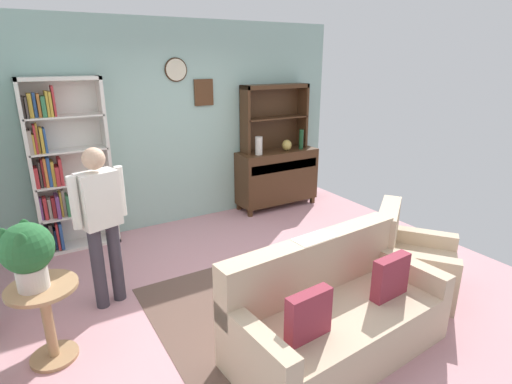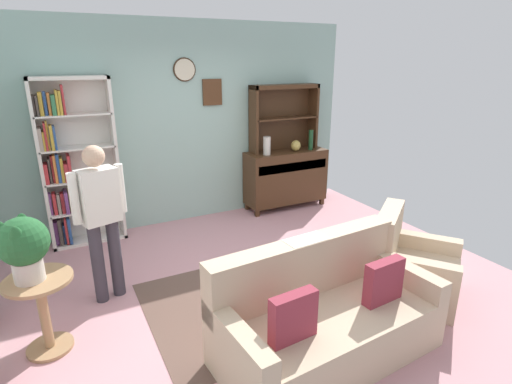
% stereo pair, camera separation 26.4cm
% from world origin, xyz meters
% --- Properties ---
extents(ground_plane, '(5.40, 4.60, 0.02)m').
position_xyz_m(ground_plane, '(0.00, 0.00, -0.01)').
color(ground_plane, '#C68C93').
extents(wall_back, '(5.00, 0.09, 2.80)m').
position_xyz_m(wall_back, '(0.00, 2.13, 1.41)').
color(wall_back, '#93B7AD').
rests_on(wall_back, ground_plane).
extents(area_rug, '(2.82, 1.67, 0.01)m').
position_xyz_m(area_rug, '(0.20, -0.30, 0.00)').
color(area_rug, brown).
rests_on(area_rug, ground_plane).
extents(bookshelf, '(0.90, 0.30, 2.10)m').
position_xyz_m(bookshelf, '(-1.56, 1.94, 1.04)').
color(bookshelf, silver).
rests_on(bookshelf, ground_plane).
extents(sideboard, '(1.30, 0.45, 0.92)m').
position_xyz_m(sideboard, '(1.48, 1.86, 0.51)').
color(sideboard, '#422816').
rests_on(sideboard, ground_plane).
extents(sideboard_hutch, '(1.10, 0.26, 1.00)m').
position_xyz_m(sideboard_hutch, '(1.48, 1.97, 1.56)').
color(sideboard_hutch, '#422816').
rests_on(sideboard_hutch, sideboard).
extents(vase_tall, '(0.11, 0.11, 0.27)m').
position_xyz_m(vase_tall, '(1.09, 1.78, 1.06)').
color(vase_tall, beige).
rests_on(vase_tall, sideboard).
extents(vase_round, '(0.15, 0.15, 0.17)m').
position_xyz_m(vase_round, '(1.61, 1.79, 1.01)').
color(vase_round, tan).
rests_on(vase_round, sideboard).
extents(bottle_wine, '(0.07, 0.07, 0.31)m').
position_xyz_m(bottle_wine, '(1.87, 1.77, 1.08)').
color(bottle_wine, '#194223').
rests_on(bottle_wine, sideboard).
extents(couch_floral, '(1.86, 0.98, 0.90)m').
position_xyz_m(couch_floral, '(-0.01, -1.21, 0.31)').
color(couch_floral, '#C6AD8E').
rests_on(couch_floral, ground_plane).
extents(armchair_floral, '(1.07, 1.07, 0.88)m').
position_xyz_m(armchair_floral, '(1.27, -0.92, 0.29)').
color(armchair_floral, '#C6AD8E').
rests_on(armchair_floral, ground_plane).
extents(plant_stand, '(0.52, 0.52, 0.66)m').
position_xyz_m(plant_stand, '(-2.01, -0.15, 0.41)').
color(plant_stand, '#A87F56').
rests_on(plant_stand, ground_plane).
extents(potted_plant_large, '(0.38, 0.38, 0.52)m').
position_xyz_m(potted_plant_large, '(-2.06, -0.16, 0.97)').
color(potted_plant_large, beige).
rests_on(potted_plant_large, plant_stand).
extents(person_reading, '(0.52, 0.29, 1.56)m').
position_xyz_m(person_reading, '(-1.44, 0.42, 0.91)').
color(person_reading, '#38333D').
rests_on(person_reading, ground_plane).
extents(coffee_table, '(0.80, 0.50, 0.42)m').
position_xyz_m(coffee_table, '(0.28, -0.43, 0.35)').
color(coffee_table, '#422816').
rests_on(coffee_table, ground_plane).
extents(book_stack, '(0.20, 0.13, 0.04)m').
position_xyz_m(book_stack, '(0.13, -0.39, 0.44)').
color(book_stack, '#723F7F').
rests_on(book_stack, coffee_table).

